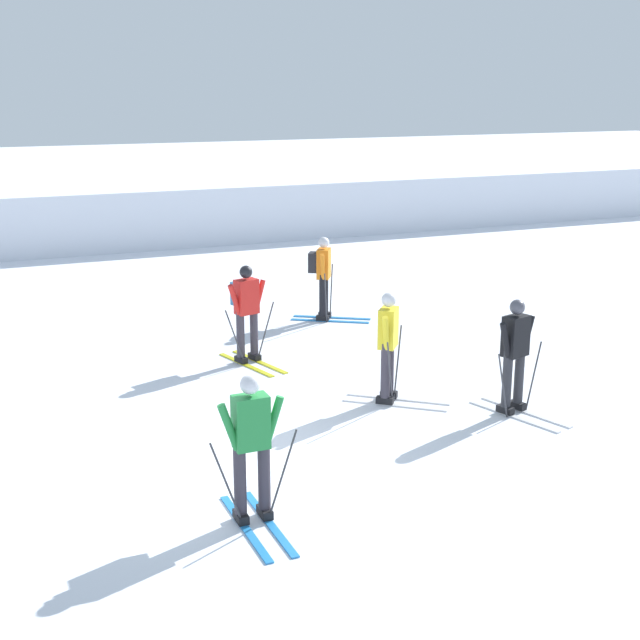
{
  "coord_description": "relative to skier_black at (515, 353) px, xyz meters",
  "views": [
    {
      "loc": [
        -3.08,
        -10.18,
        4.72
      ],
      "look_at": [
        2.32,
        2.82,
        0.9
      ],
      "focal_mm": 49.46,
      "sensor_mm": 36.0,
      "label": 1
    }
  ],
  "objects": [
    {
      "name": "skier_green",
      "position": [
        -4.58,
        -1.67,
        0.04
      ],
      "size": [
        1.0,
        1.6,
        1.71
      ],
      "color": "#237AC6",
      "rests_on": "ground"
    },
    {
      "name": "skier_yellow",
      "position": [
        -1.5,
        1.1,
        -0.0
      ],
      "size": [
        1.47,
        1.3,
        1.71
      ],
      "color": "silver",
      "rests_on": "ground"
    },
    {
      "name": "far_snow_ridge",
      "position": [
        -4.22,
        19.55,
        -0.07
      ],
      "size": [
        80.0,
        9.65,
        1.7
      ],
      "primitive_type": "cube",
      "color": "silver",
      "rests_on": "ground"
    },
    {
      "name": "skier_orange",
      "position": [
        -0.55,
        5.91,
        0.04
      ],
      "size": [
        1.55,
        1.17,
        1.71
      ],
      "color": "#237AC6",
      "rests_on": "ground"
    },
    {
      "name": "skier_red",
      "position": [
        -2.86,
        3.82,
        0.04
      ],
      "size": [
        0.97,
        1.64,
        1.71
      ],
      "color": "gold",
      "rests_on": "ground"
    },
    {
      "name": "ground_plane",
      "position": [
        -4.22,
        0.0,
        -0.92
      ],
      "size": [
        120.0,
        120.0,
        0.0
      ],
      "primitive_type": "plane",
      "color": "silver"
    },
    {
      "name": "skier_black",
      "position": [
        0.0,
        0.0,
        0.0
      ],
      "size": [
        0.96,
        1.64,
        1.71
      ],
      "color": "silver",
      "rests_on": "ground"
    }
  ]
}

